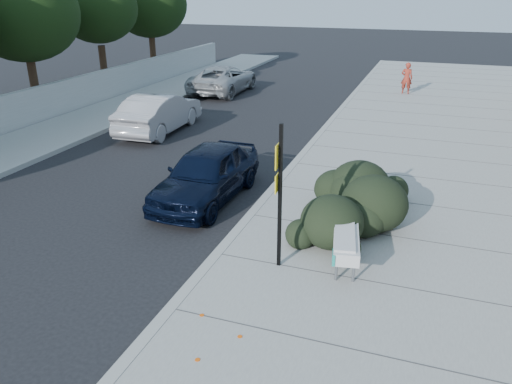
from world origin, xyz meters
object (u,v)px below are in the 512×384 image
pedestrian (407,78)px  bike_rack (369,193)px  suv_silver (223,79)px  sign_post (279,189)px  bench (346,232)px  wagon_silver (159,113)px  sedan_navy (206,174)px

pedestrian → bike_rack: bearing=93.0°
suv_silver → sign_post: bearing=115.8°
bike_rack → sign_post: size_ratio=0.36×
bench → bike_rack: bearing=74.8°
wagon_silver → bench: bearing=136.7°
bike_rack → sedan_navy: (-4.20, 0.01, -0.06)m
sign_post → wagon_silver: bearing=128.8°
sign_post → bench: bearing=29.5°
suv_silver → bench: bearing=120.3°
bike_rack → wagon_silver: size_ratio=0.23×
sign_post → pedestrian: bearing=83.6°
bike_rack → wagon_silver: (-8.68, 5.42, -0.03)m
sign_post → sedan_navy: (-2.84, 2.84, -1.05)m
sedan_navy → bike_rack: bearing=1.2°
bench → suv_silver: size_ratio=0.48×
sedan_navy → wagon_silver: (-4.47, 5.41, 0.03)m
bench → sign_post: size_ratio=0.85×
sedan_navy → pedestrian: pedestrian is taller
wagon_silver → sign_post: bearing=129.7°
wagon_silver → pedestrian: pedestrian is taller
wagon_silver → bike_rack: bearing=146.1°
sign_post → wagon_silver: (-7.32, 8.25, -1.02)m
sign_post → sedan_navy: sign_post is taller
bench → pedestrian: bearing=79.8°
sign_post → wagon_silver: size_ratio=0.64×
sedan_navy → bench: bearing=-26.1°
bench → sign_post: 1.75m
bench → bike_rack: (0.18, 2.08, 0.05)m
bench → sign_post: (-1.18, -0.75, 1.05)m
bike_rack → sedan_navy: 4.20m
bench → wagon_silver: 11.34m
suv_silver → pedestrian: pedestrian is taller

